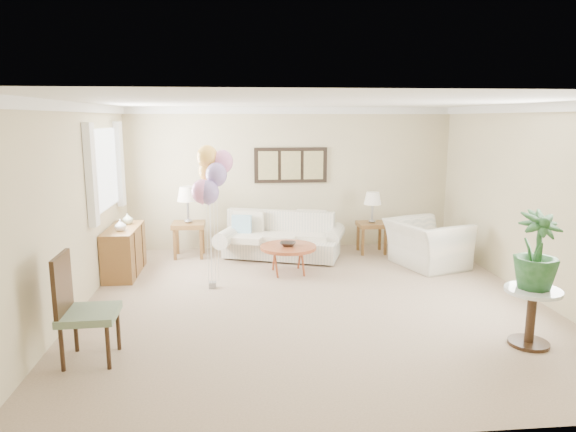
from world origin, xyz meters
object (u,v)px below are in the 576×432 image
object	(u,v)px
sofa	(282,240)
accent_chair	(80,306)
armchair	(427,244)
coffee_table	(288,248)
balloon_cluster	(211,175)

from	to	relation	value
sofa	accent_chair	xyz separation A→B (m)	(-2.32, -3.71, 0.26)
armchair	accent_chair	size ratio (longest dim) A/B	1.05
armchair	accent_chair	distance (m)	5.49
coffee_table	accent_chair	xyz separation A→B (m)	(-2.34, -2.74, 0.16)
coffee_table	balloon_cluster	world-z (taller)	balloon_cluster
accent_chair	balloon_cluster	xyz separation A→B (m)	(1.20, 2.16, 1.05)
balloon_cluster	coffee_table	bearing A→B (deg)	27.36
sofa	armchair	bearing A→B (deg)	-18.59
sofa	armchair	distance (m)	2.45
coffee_table	balloon_cluster	size ratio (longest dim) A/B	0.43
armchair	balloon_cluster	size ratio (longest dim) A/B	0.57
sofa	coffee_table	world-z (taller)	sofa
sofa	accent_chair	size ratio (longest dim) A/B	2.16
armchair	balloon_cluster	distance (m)	3.74
sofa	armchair	world-z (taller)	sofa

